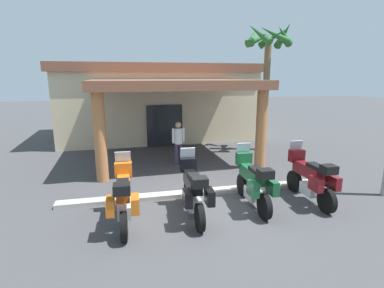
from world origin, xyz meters
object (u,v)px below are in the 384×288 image
object	(u,v)px
motorcycle_orange	(124,197)
palm_tree_near_portico	(268,53)
motorcycle_black	(194,190)
pedestrian	(178,140)
motel_building	(157,100)
motorcycle_maroon	(311,178)
motorcycle_green	(253,182)

from	to	relation	value
motorcycle_orange	palm_tree_near_portico	size ratio (longest dim) A/B	0.38
motorcycle_black	pedestrian	size ratio (longest dim) A/B	1.27
motel_building	motorcycle_black	size ratio (longest dim) A/B	5.14
motel_building	motorcycle_black	distance (m)	10.84
motorcycle_black	motorcycle_maroon	size ratio (longest dim) A/B	1.00
motorcycle_black	motorcycle_orange	bearing A→B (deg)	93.57
motorcycle_orange	motorcycle_maroon	bearing A→B (deg)	-86.11
motorcycle_black	motorcycle_maroon	xyz separation A→B (m)	(3.44, 0.16, 0.00)
motorcycle_green	motorcycle_black	bearing A→B (deg)	99.11
motorcycle_green	pedestrian	distance (m)	4.57
motel_building	pedestrian	size ratio (longest dim) A/B	6.51
motorcycle_maroon	palm_tree_near_portico	distance (m)	7.31
motorcycle_orange	motorcycle_green	size ratio (longest dim) A/B	1.00
motorcycle_orange	motorcycle_black	size ratio (longest dim) A/B	1.00
motel_building	motorcycle_orange	bearing A→B (deg)	-102.29
pedestrian	palm_tree_near_portico	distance (m)	5.94
motorcycle_black	palm_tree_near_portico	bearing A→B (deg)	-36.41
motorcycle_orange	motorcycle_black	world-z (taller)	same
motorcycle_green	palm_tree_near_portico	xyz separation A→B (m)	(3.26, 5.98, 3.84)
motorcycle_green	pedestrian	bearing A→B (deg)	17.92
motel_building	motorcycle_green	size ratio (longest dim) A/B	5.14
motorcycle_orange	motorcycle_green	xyz separation A→B (m)	(3.44, 0.25, 0.00)
pedestrian	motorcycle_maroon	bearing A→B (deg)	23.64
motorcycle_maroon	pedestrian	world-z (taller)	pedestrian
motel_building	motorcycle_orange	xyz separation A→B (m)	(-2.06, -10.78, -1.44)
pedestrian	motel_building	bearing A→B (deg)	171.22
motorcycle_green	motorcycle_orange	bearing A→B (deg)	96.20
motel_building	motorcycle_maroon	xyz separation A→B (m)	(3.09, -10.58, -1.44)
pedestrian	palm_tree_near_portico	bearing A→B (deg)	99.37
motorcycle_orange	motorcycle_green	world-z (taller)	same
motorcycle_black	palm_tree_near_portico	distance (m)	8.82
motorcycle_black	pedestrian	bearing A→B (deg)	-3.49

